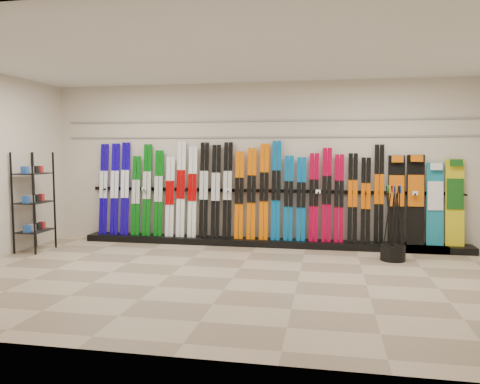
# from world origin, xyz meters

# --- Properties ---
(floor) EXTENTS (8.00, 8.00, 0.00)m
(floor) POSITION_xyz_m (0.00, 0.00, 0.00)
(floor) COLOR gray
(floor) RESTS_ON ground
(back_wall) EXTENTS (8.00, 0.00, 8.00)m
(back_wall) POSITION_xyz_m (0.00, 2.50, 1.50)
(back_wall) COLOR beige
(back_wall) RESTS_ON floor
(ceiling) EXTENTS (8.00, 8.00, 0.00)m
(ceiling) POSITION_xyz_m (0.00, 0.00, 3.00)
(ceiling) COLOR silver
(ceiling) RESTS_ON back_wall
(ski_rack_base) EXTENTS (8.00, 0.40, 0.12)m
(ski_rack_base) POSITION_xyz_m (0.22, 2.28, 0.06)
(ski_rack_base) COLOR black
(ski_rack_base) RESTS_ON floor
(skis) EXTENTS (5.37, 0.22, 1.81)m
(skis) POSITION_xyz_m (-0.49, 2.32, 0.96)
(skis) COLOR #10009C
(skis) RESTS_ON ski_rack_base
(snowboards) EXTENTS (1.25, 0.24, 1.56)m
(snowboards) POSITION_xyz_m (2.93, 2.36, 0.87)
(snowboards) COLOR black
(snowboards) RESTS_ON ski_rack_base
(accessory_rack) EXTENTS (0.40, 0.60, 1.72)m
(accessory_rack) POSITION_xyz_m (-3.75, 1.12, 0.86)
(accessory_rack) COLOR black
(accessory_rack) RESTS_ON floor
(pole_bin) EXTENTS (0.39, 0.39, 0.25)m
(pole_bin) POSITION_xyz_m (2.30, 1.50, 0.12)
(pole_bin) COLOR black
(pole_bin) RESTS_ON floor
(ski_poles) EXTENTS (0.34, 0.35, 1.18)m
(ski_poles) POSITION_xyz_m (2.29, 1.45, 0.61)
(ski_poles) COLOR black
(ski_poles) RESTS_ON pole_bin
(slatwall_rail_0) EXTENTS (7.60, 0.02, 0.03)m
(slatwall_rail_0) POSITION_xyz_m (0.00, 2.48, 2.00)
(slatwall_rail_0) COLOR gray
(slatwall_rail_0) RESTS_ON back_wall
(slatwall_rail_1) EXTENTS (7.60, 0.02, 0.03)m
(slatwall_rail_1) POSITION_xyz_m (0.00, 2.48, 2.30)
(slatwall_rail_1) COLOR gray
(slatwall_rail_1) RESTS_ON back_wall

